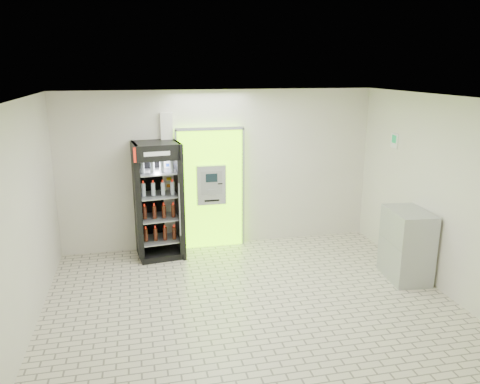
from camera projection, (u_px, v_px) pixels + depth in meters
name	position (u px, v px, depth m)	size (l,w,h in m)	color
ground	(250.00, 303.00, 6.97)	(6.00, 6.00, 0.00)	beige
room_shell	(251.00, 183.00, 6.49)	(6.00, 6.00, 6.00)	silver
atm_assembly	(210.00, 188.00, 8.90)	(1.30, 0.24, 2.33)	#7DF203
pillar	(169.00, 183.00, 8.74)	(0.22, 0.11, 2.60)	silver
beverage_cooler	(158.00, 203.00, 8.48)	(0.88, 0.82, 2.12)	black
steel_cabinet	(407.00, 245.00, 7.64)	(0.67, 0.93, 1.17)	#A3A6AB
exit_sign	(394.00, 141.00, 8.36)	(0.02, 0.22, 0.26)	white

